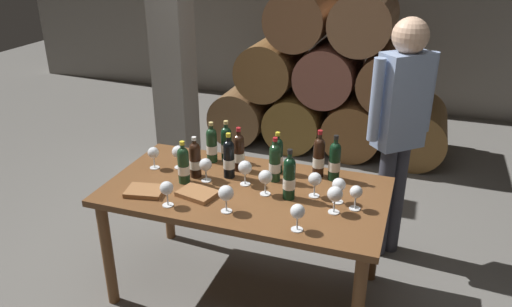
{
  "coord_description": "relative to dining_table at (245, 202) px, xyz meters",
  "views": [
    {
      "loc": [
        0.93,
        -2.51,
        2.2
      ],
      "look_at": [
        0.0,
        0.2,
        0.91
      ],
      "focal_mm": 34.96,
      "sensor_mm": 36.0,
      "label": 1
    }
  ],
  "objects": [
    {
      "name": "ground_plane",
      "position": [
        0.0,
        0.0,
        -0.67
      ],
      "size": [
        14.0,
        14.0,
        0.0
      ],
      "primitive_type": "plane",
      "color": "#66635E"
    },
    {
      "name": "barrel_stack",
      "position": [
        -0.0,
        2.6,
        0.06
      ],
      "size": [
        2.49,
        0.9,
        1.69
      ],
      "color": "brown",
      "rests_on": "ground_plane"
    },
    {
      "name": "stone_pillar",
      "position": [
        -1.3,
        1.6,
        0.63
      ],
      "size": [
        0.32,
        0.32,
        2.6
      ],
      "primitive_type": "cube",
      "color": "gray",
      "rests_on": "ground_plane"
    },
    {
      "name": "dining_table",
      "position": [
        0.0,
        0.0,
        0.0
      ],
      "size": [
        1.7,
        0.9,
        0.76
      ],
      "color": "brown",
      "rests_on": "ground_plane"
    },
    {
      "name": "wine_bottle_0",
      "position": [
        -0.15,
        0.12,
        0.22
      ],
      "size": [
        0.07,
        0.07,
        0.3
      ],
      "color": "black",
      "rests_on": "dining_table"
    },
    {
      "name": "wine_bottle_1",
      "position": [
        -0.39,
        -0.04,
        0.21
      ],
      "size": [
        0.07,
        0.07,
        0.28
      ],
      "color": "#19381E",
      "rests_on": "dining_table"
    },
    {
      "name": "wine_bottle_2",
      "position": [
        0.48,
        0.3,
        0.22
      ],
      "size": [
        0.07,
        0.07,
        0.3
      ],
      "color": "black",
      "rests_on": "dining_table"
    },
    {
      "name": "wine_bottle_3",
      "position": [
        0.28,
        -0.02,
        0.22
      ],
      "size": [
        0.07,
        0.07,
        0.31
      ],
      "color": "black",
      "rests_on": "dining_table"
    },
    {
      "name": "wine_bottle_4",
      "position": [
        0.38,
        0.31,
        0.23
      ],
      "size": [
        0.07,
        0.07,
        0.31
      ],
      "color": "black",
      "rests_on": "dining_table"
    },
    {
      "name": "wine_bottle_5",
      "position": [
        -0.36,
        0.06,
        0.21
      ],
      "size": [
        0.07,
        0.07,
        0.27
      ],
      "color": "black",
      "rests_on": "dining_table"
    },
    {
      "name": "wine_bottle_6",
      "position": [
        0.12,
        0.28,
        0.21
      ],
      "size": [
        0.07,
        0.07,
        0.28
      ],
      "color": "black",
      "rests_on": "dining_table"
    },
    {
      "name": "wine_bottle_7",
      "position": [
        -0.35,
        0.3,
        0.21
      ],
      "size": [
        0.07,
        0.07,
        0.28
      ],
      "color": "#19381E",
      "rests_on": "dining_table"
    },
    {
      "name": "wine_bottle_8",
      "position": [
        -0.26,
        0.34,
        0.22
      ],
      "size": [
        0.07,
        0.07,
        0.29
      ],
      "color": "black",
      "rests_on": "dining_table"
    },
    {
      "name": "wine_bottle_9",
      "position": [
        -0.13,
        0.23,
        0.22
      ],
      "size": [
        0.07,
        0.07,
        0.3
      ],
      "color": "black",
      "rests_on": "dining_table"
    },
    {
      "name": "wine_bottle_10",
      "position": [
        0.13,
        0.17,
        0.22
      ],
      "size": [
        0.07,
        0.07,
        0.29
      ],
      "color": "#19381E",
      "rests_on": "dining_table"
    },
    {
      "name": "wine_glass_0",
      "position": [
        0.41,
        -0.34,
        0.2
      ],
      "size": [
        0.08,
        0.08,
        0.15
      ],
      "color": "white",
      "rests_on": "dining_table"
    },
    {
      "name": "wine_glass_1",
      "position": [
        -0.52,
        0.13,
        0.2
      ],
      "size": [
        0.08,
        0.08,
        0.16
      ],
      "color": "white",
      "rests_on": "dining_table"
    },
    {
      "name": "wine_glass_2",
      "position": [
        -0.02,
        0.05,
        0.2
      ],
      "size": [
        0.09,
        0.09,
        0.16
      ],
      "color": "white",
      "rests_on": "dining_table"
    },
    {
      "name": "wine_glass_3",
      "position": [
        0.56,
        0.02,
        0.2
      ],
      "size": [
        0.08,
        0.08,
        0.15
      ],
      "color": "white",
      "rests_on": "dining_table"
    },
    {
      "name": "wine_glass_4",
      "position": [
        -0.01,
        -0.29,
        0.2
      ],
      "size": [
        0.09,
        0.09,
        0.16
      ],
      "color": "white",
      "rests_on": "dining_table"
    },
    {
      "name": "wine_glass_5",
      "position": [
        -0.35,
        -0.33,
        0.2
      ],
      "size": [
        0.08,
        0.08,
        0.15
      ],
      "color": "white",
      "rests_on": "dining_table"
    },
    {
      "name": "wine_glass_6",
      "position": [
        0.67,
        -0.02,
        0.19
      ],
      "size": [
        0.07,
        0.07,
        0.15
      ],
      "color": "white",
      "rests_on": "dining_table"
    },
    {
      "name": "wine_glass_7",
      "position": [
        0.42,
        0.05,
        0.2
      ],
      "size": [
        0.08,
        0.08,
        0.15
      ],
      "color": "white",
      "rests_on": "dining_table"
    },
    {
      "name": "wine_glass_8",
      "position": [
        -0.67,
        0.08,
        0.2
      ],
      "size": [
        0.07,
        0.07,
        0.15
      ],
      "color": "white",
      "rests_on": "dining_table"
    },
    {
      "name": "wine_glass_9",
      "position": [
        -0.27,
        0.02,
        0.2
      ],
      "size": [
        0.08,
        0.08,
        0.15
      ],
      "color": "white",
      "rests_on": "dining_table"
    },
    {
      "name": "wine_glass_10",
      "position": [
        0.56,
        -0.1,
        0.2
      ],
      "size": [
        0.09,
        0.09,
        0.16
      ],
      "color": "white",
      "rests_on": "dining_table"
    },
    {
      "name": "wine_glass_11",
      "position": [
        0.14,
        -0.03,
        0.2
      ],
      "size": [
        0.08,
        0.08,
        0.16
      ],
      "color": "white",
      "rests_on": "dining_table"
    },
    {
      "name": "tasting_notebook",
      "position": [
        -0.55,
        -0.25,
        0.11
      ],
      "size": [
        0.25,
        0.2,
        0.03
      ],
      "primitive_type": "cube",
      "rotation": [
        0.0,
        0.0,
        0.19
      ],
      "color": "#936038",
      "rests_on": "dining_table"
    },
    {
      "name": "leather_ledger",
      "position": [
        -0.24,
        -0.17,
        0.11
      ],
      "size": [
        0.25,
        0.21,
        0.03
      ],
      "primitive_type": "cube",
      "rotation": [
        0.0,
        0.0,
        -0.23
      ],
      "color": "#936038",
      "rests_on": "dining_table"
    },
    {
      "name": "sommelier_presenting",
      "position": [
        0.83,
        0.75,
        0.37
      ],
      "size": [
        0.39,
        0.36,
        1.72
      ],
      "color": "#383842",
      "rests_on": "ground_plane"
    }
  ]
}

